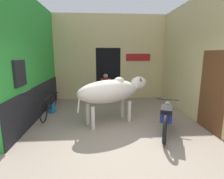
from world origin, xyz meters
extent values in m
plane|color=gray|center=(0.00, 0.00, 0.00)|extent=(30.00, 30.00, 0.00)
cube|color=green|center=(-2.53, 2.23, 1.85)|extent=(0.18, 4.45, 3.70)
cube|color=black|center=(-2.43, 2.23, 0.52)|extent=(0.03, 4.45, 1.04)
cube|color=black|center=(-2.41, 0.98, 1.55)|extent=(0.08, 0.56, 0.64)
cube|color=#D1BC84|center=(0.00, 4.54, 2.99)|extent=(4.87, 0.18, 1.42)
cube|color=#D1BC84|center=(-1.53, 4.54, 1.14)|extent=(1.81, 0.18, 2.28)
cube|color=#D1BC84|center=(1.45, 4.54, 1.14)|extent=(1.97, 0.18, 2.28)
cube|color=black|center=(-0.08, 4.90, 1.14)|extent=(1.10, 0.90, 2.28)
cube|color=maroon|center=(1.26, 4.43, 1.87)|extent=(1.09, 0.03, 0.31)
cube|color=#D1BC84|center=(2.53, 2.23, 1.85)|extent=(0.18, 4.45, 3.70)
cube|color=brown|center=(2.42, 0.80, 1.05)|extent=(0.05, 1.00, 2.10)
ellipsoid|color=beige|center=(-0.20, 1.52, 0.95)|extent=(2.03, 1.45, 0.67)
ellipsoid|color=beige|center=(0.10, 1.66, 1.22)|extent=(0.40, 0.39, 0.25)
cylinder|color=beige|center=(0.60, 1.89, 1.00)|extent=(0.53, 0.47, 0.44)
ellipsoid|color=beige|center=(0.75, 1.96, 1.11)|extent=(0.67, 0.57, 0.43)
cylinder|color=beige|center=(-1.03, 1.13, 0.75)|extent=(0.13, 0.09, 0.56)
cylinder|color=beige|center=(0.25, 1.94, 0.31)|extent=(0.11, 0.11, 0.63)
cylinder|color=beige|center=(0.42, 1.59, 0.31)|extent=(0.11, 0.11, 0.63)
cylinder|color=beige|center=(-0.82, 1.44, 0.31)|extent=(0.11, 0.11, 0.63)
cylinder|color=beige|center=(-0.66, 1.09, 0.31)|extent=(0.11, 0.11, 0.63)
cone|color=#473D33|center=(0.65, 2.08, 1.27)|extent=(0.12, 0.14, 0.16)
cone|color=#473D33|center=(0.77, 1.81, 1.27)|extent=(0.12, 0.14, 0.16)
torus|color=black|center=(0.99, 0.19, 0.33)|extent=(0.34, 0.64, 0.66)
torus|color=black|center=(1.49, 1.35, 0.33)|extent=(0.34, 0.64, 0.66)
cube|color=navy|center=(1.24, 0.77, 0.51)|extent=(0.53, 0.75, 0.28)
cube|color=black|center=(1.16, 0.60, 0.69)|extent=(0.46, 0.61, 0.09)
cylinder|color=black|center=(1.43, 1.22, 0.76)|extent=(0.55, 0.26, 0.03)
sphere|color=silver|center=(1.47, 1.30, 0.60)|extent=(0.15, 0.15, 0.15)
torus|color=black|center=(-2.15, 1.69, 0.35)|extent=(0.05, 0.70, 0.69)
torus|color=black|center=(-2.13, 2.74, 0.35)|extent=(0.05, 0.70, 0.69)
cylinder|color=black|center=(-2.14, 2.22, 0.63)|extent=(0.05, 0.86, 0.03)
cylinder|color=black|center=(-2.13, 2.65, 0.69)|extent=(0.44, 0.04, 0.03)
cube|color=brown|center=(-0.21, 3.78, 0.22)|extent=(0.29, 0.14, 0.45)
cube|color=brown|center=(-0.21, 3.87, 0.50)|extent=(0.29, 0.32, 0.11)
cube|color=maroon|center=(-0.21, 3.94, 0.74)|extent=(0.42, 0.20, 0.49)
sphere|color=#937051|center=(-0.21, 3.94, 1.09)|extent=(0.20, 0.20, 0.20)
cylinder|color=#DB6093|center=(0.05, 4.09, 0.21)|extent=(0.21, 0.21, 0.41)
cylinder|color=#DB6093|center=(0.05, 4.09, 0.43)|extent=(0.31, 0.31, 0.04)
cylinder|color=#23669E|center=(-2.14, 2.58, 0.13)|extent=(0.26, 0.26, 0.26)
camera|label=1|loc=(-0.46, -3.40, 2.01)|focal=28.00mm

